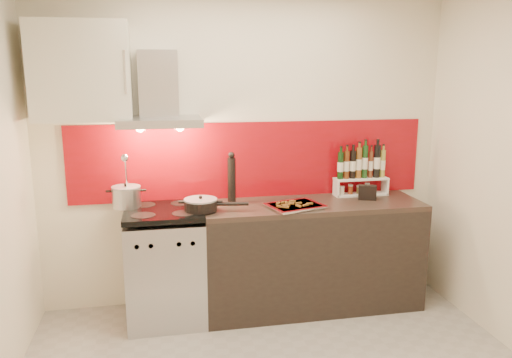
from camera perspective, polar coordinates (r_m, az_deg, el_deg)
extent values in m
cube|color=silver|center=(4.19, -1.18, 3.28)|extent=(3.40, 0.02, 2.60)
cube|color=maroon|center=(4.20, -0.47, 2.19)|extent=(3.00, 0.02, 0.64)
cube|color=#B7B7BA|center=(4.08, -10.26, -10.03)|extent=(0.60, 0.60, 0.84)
cube|color=black|center=(3.85, -10.13, -12.88)|extent=(0.50, 0.02, 0.40)
cube|color=#B7B7BA|center=(3.70, -10.36, -7.40)|extent=(0.56, 0.02, 0.12)
cube|color=#FF190C|center=(3.70, -10.36, -7.43)|extent=(0.10, 0.01, 0.04)
cube|color=black|center=(3.93, -10.52, -3.67)|extent=(0.60, 0.60, 0.04)
cube|color=black|center=(4.25, 6.31, -8.83)|extent=(1.80, 0.60, 0.86)
cube|color=black|center=(4.11, 6.46, -2.97)|extent=(1.80, 0.60, 0.04)
cube|color=#B7B7BA|center=(3.85, -10.93, 6.46)|extent=(0.62, 0.50, 0.06)
cube|color=#B7B7BA|center=(3.98, -11.10, 10.68)|extent=(0.30, 0.18, 0.50)
sphere|color=#FFD18C|center=(3.86, -13.14, 5.78)|extent=(0.07, 0.07, 0.07)
sphere|color=#FFD18C|center=(3.86, -8.67, 5.96)|extent=(0.07, 0.07, 0.07)
cube|color=beige|center=(3.95, -19.33, 11.53)|extent=(0.70, 0.35, 0.72)
cylinder|color=#B7B7BA|center=(4.02, -14.58, -2.06)|extent=(0.22, 0.22, 0.15)
cylinder|color=#99999E|center=(4.01, -14.65, -0.91)|extent=(0.22, 0.22, 0.01)
sphere|color=black|center=(4.00, -14.66, -0.63)|extent=(0.03, 0.03, 0.03)
cylinder|color=black|center=(3.83, -6.35, -3.01)|extent=(0.25, 0.25, 0.08)
cylinder|color=#99999E|center=(3.82, -6.36, -2.35)|extent=(0.26, 0.26, 0.01)
sphere|color=black|center=(3.82, -6.37, -2.08)|extent=(0.03, 0.03, 0.03)
cylinder|color=black|center=(3.82, -2.67, -2.86)|extent=(0.24, 0.06, 0.03)
cylinder|color=silver|center=(3.99, -14.61, -2.29)|extent=(0.09, 0.09, 0.16)
cylinder|color=silver|center=(3.95, -14.62, 0.57)|extent=(0.01, 0.07, 0.29)
sphere|color=silver|center=(3.86, -14.78, 2.36)|extent=(0.06, 0.06, 0.06)
cylinder|color=black|center=(4.01, -2.80, -0.22)|extent=(0.07, 0.07, 0.38)
sphere|color=black|center=(3.97, -2.84, 2.74)|extent=(0.05, 0.05, 0.05)
cube|color=white|center=(4.42, 11.85, -1.72)|extent=(0.47, 0.13, 0.01)
cube|color=white|center=(4.32, 9.13, -1.03)|extent=(0.01, 0.13, 0.13)
cube|color=white|center=(4.50, 14.53, -0.76)|extent=(0.02, 0.13, 0.13)
cube|color=white|center=(4.39, 11.92, 0.03)|extent=(0.47, 0.13, 0.02)
cylinder|color=black|center=(4.29, 9.63, 1.53)|extent=(0.05, 0.05, 0.23)
cylinder|color=#57280F|center=(4.31, 10.31, 1.61)|extent=(0.05, 0.05, 0.24)
cylinder|color=black|center=(4.33, 11.00, 1.64)|extent=(0.05, 0.05, 0.24)
cylinder|color=brown|center=(4.35, 11.67, 1.81)|extent=(0.05, 0.05, 0.26)
cylinder|color=#143613|center=(4.37, 12.34, 1.95)|extent=(0.05, 0.05, 0.28)
cylinder|color=#542816|center=(4.40, 12.98, 1.64)|extent=(0.04, 0.04, 0.23)
cylinder|color=black|center=(4.42, 13.65, 1.98)|extent=(0.06, 0.06, 0.28)
cylinder|color=olive|center=(4.44, 14.28, 1.72)|extent=(0.04, 0.04, 0.24)
cylinder|color=beige|center=(4.35, 9.79, -1.36)|extent=(0.04, 0.04, 0.06)
cylinder|color=maroon|center=(4.37, 10.74, -1.24)|extent=(0.04, 0.04, 0.07)
cylinder|color=brown|center=(4.40, 11.66, -1.27)|extent=(0.04, 0.04, 0.06)
cylinder|color=white|center=(4.43, 12.58, -1.11)|extent=(0.04, 0.04, 0.08)
cube|color=black|center=(4.26, 12.60, -1.54)|extent=(0.16, 0.11, 0.13)
cube|color=silver|center=(3.95, 4.47, -3.12)|extent=(0.47, 0.41, 0.01)
cube|color=silver|center=(3.94, 4.47, -2.98)|extent=(0.49, 0.43, 0.01)
cube|color=red|center=(3.94, 4.47, -2.98)|extent=(0.42, 0.36, 0.01)
cube|color=brown|center=(3.87, 2.97, -3.10)|extent=(0.03, 0.06, 0.01)
cube|color=brown|center=(3.86, 3.53, -3.14)|extent=(0.03, 0.06, 0.01)
cube|color=brown|center=(3.84, 3.41, -3.22)|extent=(0.05, 0.04, 0.01)
cube|color=brown|center=(3.98, 3.13, -2.66)|extent=(0.05, 0.05, 0.01)
cube|color=brown|center=(3.96, 4.88, -2.78)|extent=(0.06, 0.03, 0.01)
cube|color=brown|center=(3.91, 5.70, -2.98)|extent=(0.05, 0.04, 0.01)
cube|color=brown|center=(3.87, 3.19, -3.10)|extent=(0.06, 0.03, 0.01)
cube|color=brown|center=(3.88, 4.88, -3.07)|extent=(0.04, 0.05, 0.01)
cube|color=brown|center=(3.99, 3.42, -2.66)|extent=(0.03, 0.06, 0.01)
cube|color=brown|center=(3.96, 4.04, -2.77)|extent=(0.05, 0.05, 0.01)
cube|color=brown|center=(3.95, 2.60, -2.78)|extent=(0.03, 0.06, 0.01)
cube|color=brown|center=(3.94, 2.45, -2.82)|extent=(0.03, 0.06, 0.01)
cube|color=brown|center=(3.96, 6.15, -2.81)|extent=(0.05, 0.02, 0.01)
cube|color=brown|center=(3.86, 2.76, -3.14)|extent=(0.05, 0.04, 0.01)
cube|color=brown|center=(3.91, 3.54, -2.96)|extent=(0.05, 0.02, 0.01)
cube|color=brown|center=(4.02, 4.18, -2.53)|extent=(0.06, 0.03, 0.01)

